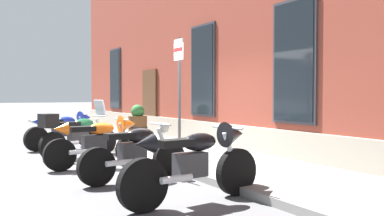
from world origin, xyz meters
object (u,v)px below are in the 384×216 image
at_px(parking_sign, 179,80).
at_px(motorcycle_green_touring, 76,134).
at_px(motorcycle_blue_sport, 66,128).
at_px(motorcycle_black_sport, 198,160).
at_px(motorcycle_black_naked, 136,153).
at_px(motorcycle_orange_sport, 101,139).
at_px(barrel_planter, 138,124).

bearing_deg(parking_sign, motorcycle_green_touring, -138.20).
bearing_deg(motorcycle_blue_sport, motorcycle_black_sport, 1.75).
xyz_separation_m(motorcycle_blue_sport, motorcycle_black_naked, (4.89, 0.00, -0.06)).
relative_size(motorcycle_black_sport, parking_sign, 0.88).
distance_m(motorcycle_orange_sport, motorcycle_black_naked, 1.59).
bearing_deg(parking_sign, motorcycle_blue_sport, -157.77).
relative_size(motorcycle_orange_sport, parking_sign, 0.82).
relative_size(parking_sign, barrel_planter, 2.46).
bearing_deg(motorcycle_black_naked, motorcycle_blue_sport, -179.97).
distance_m(motorcycle_black_naked, barrel_planter, 5.65).
xyz_separation_m(motorcycle_black_naked, motorcycle_black_sport, (1.69, 0.20, 0.10)).
xyz_separation_m(motorcycle_green_touring, motorcycle_orange_sport, (1.54, 0.09, 0.01)).
height_order(motorcycle_orange_sport, motorcycle_black_sport, motorcycle_black_sport).
distance_m(motorcycle_green_touring, motorcycle_black_naked, 3.13).
relative_size(motorcycle_black_naked, parking_sign, 0.79).
height_order(motorcycle_orange_sport, motorcycle_black_naked, motorcycle_orange_sport).
bearing_deg(barrel_planter, motorcycle_black_naked, -22.81).
relative_size(motorcycle_orange_sport, barrel_planter, 2.02).
xyz_separation_m(motorcycle_black_sport, barrel_planter, (-6.90, 1.99, -0.01)).
height_order(motorcycle_orange_sport, parking_sign, parking_sign).
distance_m(motorcycle_black_sport, parking_sign, 3.42).
xyz_separation_m(motorcycle_blue_sport, parking_sign, (3.63, 1.48, 1.19)).
height_order(motorcycle_orange_sport, barrel_planter, barrel_planter).
bearing_deg(motorcycle_orange_sport, barrel_planter, 147.76).
bearing_deg(motorcycle_black_naked, parking_sign, 130.24).
bearing_deg(motorcycle_black_sport, motorcycle_green_touring, -175.39).
distance_m(motorcycle_blue_sport, motorcycle_black_sport, 6.58).
relative_size(motorcycle_black_sport, barrel_planter, 2.16).
relative_size(motorcycle_orange_sport, motorcycle_black_naked, 1.04).
bearing_deg(motorcycle_black_sport, parking_sign, 156.46).
bearing_deg(motorcycle_black_sport, barrel_planter, 163.90).
relative_size(motorcycle_blue_sport, motorcycle_black_sport, 0.93).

